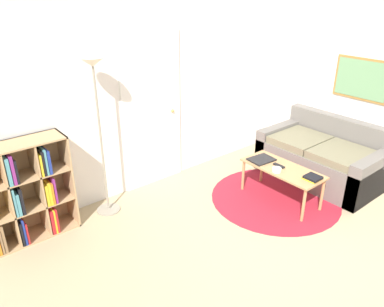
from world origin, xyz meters
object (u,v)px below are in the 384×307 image
object	(u,v)px
bookshelf	(19,195)
floor_lamp	(96,94)
bowl	(277,170)
coffee_table	(282,171)
couch	(323,158)
laptop	(261,159)

from	to	relation	value
bookshelf	floor_lamp	bearing A→B (deg)	-4.62
bowl	coffee_table	bearing A→B (deg)	7.65
floor_lamp	bowl	world-z (taller)	floor_lamp
couch	coffee_table	bearing A→B (deg)	-178.81
laptop	bowl	size ratio (longest dim) A/B	3.01
floor_lamp	laptop	distance (m)	2.20
floor_lamp	coffee_table	bearing A→B (deg)	-32.63
bookshelf	laptop	world-z (taller)	bookshelf
floor_lamp	bowl	bearing A→B (deg)	-35.20
floor_lamp	couch	size ratio (longest dim) A/B	1.15
bookshelf	bowl	xyz separation A→B (m)	(2.61, -1.25, -0.05)
bookshelf	laptop	size ratio (longest dim) A/B	3.29
couch	bowl	size ratio (longest dim) A/B	14.48
laptop	coffee_table	bearing A→B (deg)	-83.05
floor_lamp	laptop	world-z (taller)	floor_lamp
bookshelf	coffee_table	bearing A→B (deg)	-24.21
coffee_table	floor_lamp	bearing A→B (deg)	147.37
bookshelf	coffee_table	distance (m)	3.01
floor_lamp	bookshelf	bearing A→B (deg)	175.38
bowl	couch	bearing A→B (deg)	2.03
bookshelf	bowl	size ratio (longest dim) A/B	9.91
bookshelf	bowl	bearing A→B (deg)	-25.69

